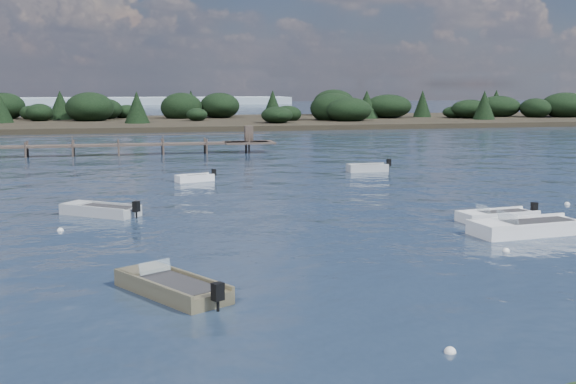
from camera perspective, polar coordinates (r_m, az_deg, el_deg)
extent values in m
plane|color=#142030|center=(84.99, -7.21, 3.81)|extent=(400.00, 400.00, 0.00)
cube|color=#A1A5A8|center=(39.56, -14.60, -1.64)|extent=(4.30, 3.83, 0.70)
cube|color=#A1A5A8|center=(40.50, -16.38, -0.89)|extent=(1.68, 1.76, 0.14)
cube|color=#252527|center=(39.30, -14.23, -1.20)|extent=(3.04, 2.75, 0.12)
cube|color=#A1A5A8|center=(38.93, -15.30, -1.21)|extent=(3.40, 2.65, 0.14)
cube|color=#A1A5A8|center=(40.06, -13.96, -0.89)|extent=(3.40, 2.65, 0.14)
cube|color=black|center=(38.07, -11.90, -1.12)|extent=(0.43, 0.44, 0.55)
cylinder|color=black|center=(38.15, -11.88, -1.83)|extent=(0.14, 0.14, 0.55)
cube|color=#696146|center=(24.40, -9.16, -7.75)|extent=(3.72, 4.79, 0.69)
cube|color=#696146|center=(25.70, -11.34, -6.03)|extent=(1.86, 1.70, 0.14)
cube|color=#252527|center=(24.01, -8.68, -7.19)|extent=(2.71, 3.36, 0.12)
cube|color=#696146|center=(23.88, -10.75, -7.13)|extent=(2.36, 4.02, 0.14)
cube|color=#696146|center=(24.71, -7.66, -6.52)|extent=(2.36, 4.02, 0.14)
cube|color=black|center=(22.29, -5.57, -7.84)|extent=(0.43, 0.41, 0.55)
cylinder|color=black|center=(22.43, -5.55, -9.00)|extent=(0.14, 0.14, 0.55)
cube|color=silver|center=(25.04, -10.48, -5.83)|extent=(1.13, 0.74, 0.41)
cube|color=silver|center=(35.36, 18.50, -2.97)|extent=(5.69, 2.63, 0.80)
cube|color=silver|center=(34.04, 15.74, -2.47)|extent=(1.51, 1.98, 0.16)
cube|color=#252527|center=(35.56, 19.09, -2.31)|extent=(3.89, 2.03, 0.14)
cube|color=silver|center=(34.53, 19.51, -2.49)|extent=(5.49, 0.71, 0.16)
cube|color=silver|center=(36.02, 17.60, -1.96)|extent=(5.49, 0.71, 0.16)
cube|color=silver|center=(34.50, 16.96, -1.91)|extent=(0.33, 1.50, 0.48)
cube|color=#A1A5A8|center=(57.74, 6.28, 1.73)|extent=(3.17, 1.27, 0.74)
cube|color=#A1A5A8|center=(57.30, 5.16, 2.13)|extent=(0.76, 1.14, 0.15)
cube|color=#252527|center=(57.79, 6.52, 2.07)|extent=(2.15, 1.02, 0.13)
cube|color=#A1A5A8|center=(57.16, 6.48, 2.09)|extent=(3.16, 0.13, 0.15)
cube|color=#A1A5A8|center=(58.23, 6.10, 2.21)|extent=(3.16, 0.13, 0.15)
cube|color=black|center=(58.31, 7.97, 2.31)|extent=(0.30, 0.36, 0.58)
cylinder|color=black|center=(58.37, 7.96, 1.82)|extent=(0.11, 0.11, 0.58)
cube|color=silver|center=(51.93, -7.39, 0.93)|extent=(2.85, 1.82, 0.62)
cube|color=silver|center=(51.49, -8.42, 1.25)|extent=(0.90, 1.11, 0.12)
cube|color=#252527|center=(51.98, -7.18, 1.26)|extent=(1.98, 1.36, 0.11)
cube|color=silver|center=(51.45, -7.18, 1.27)|extent=(2.56, 0.91, 0.12)
cube|color=silver|center=(52.32, -7.61, 1.38)|extent=(2.56, 0.91, 0.12)
cube|color=black|center=(52.49, -5.87, 1.55)|extent=(0.33, 0.36, 0.49)
cylinder|color=black|center=(52.55, -5.87, 1.09)|extent=(0.11, 0.11, 0.49)
cube|color=silver|center=(38.25, 16.21, -2.06)|extent=(4.23, 1.98, 0.64)
cube|color=silver|center=(37.30, 14.30, -1.66)|extent=(1.13, 1.49, 0.13)
cube|color=#252527|center=(38.38, 16.63, -1.58)|extent=(2.90, 1.53, 0.11)
cube|color=silver|center=(37.61, 16.87, -1.68)|extent=(4.07, 0.55, 0.13)
cube|color=silver|center=(38.76, 15.62, -1.34)|extent=(4.07, 0.55, 0.13)
cube|color=black|center=(39.50, 18.89, -1.14)|extent=(0.29, 0.33, 0.50)
cylinder|color=black|center=(39.58, 18.86, -1.76)|extent=(0.10, 0.10, 0.50)
cube|color=silver|center=(37.63, 15.14, -1.27)|extent=(0.26, 1.12, 0.38)
sphere|color=silver|center=(19.59, 12.68, -12.28)|extent=(0.32, 0.32, 0.32)
sphere|color=silver|center=(31.38, 16.84, -4.53)|extent=(0.32, 0.32, 0.32)
sphere|color=silver|center=(35.87, -17.54, -2.95)|extent=(0.32, 0.32, 0.32)
sphere|color=silver|center=(44.63, 21.19, -0.94)|extent=(0.32, 0.32, 0.32)
cube|color=#483C35|center=(73.62, -3.12, 3.92)|extent=(5.00, 3.20, 0.18)
cube|color=#483C35|center=(73.56, -3.12, 4.62)|extent=(0.80, 0.80, 1.60)
cylinder|color=#483C35|center=(72.19, -20.03, 2.85)|extent=(0.20, 0.20, 2.20)
cylinder|color=#483C35|center=(73.88, -19.87, 2.98)|extent=(0.20, 0.20, 2.20)
cylinder|color=#483C35|center=(71.81, -16.64, 2.98)|extent=(0.20, 0.20, 2.20)
cylinder|color=#483C35|center=(73.51, -16.57, 3.11)|extent=(0.20, 0.20, 2.20)
cylinder|color=#483C35|center=(71.68, -13.23, 3.10)|extent=(0.20, 0.20, 2.20)
cylinder|color=#483C35|center=(73.38, -13.24, 3.23)|extent=(0.20, 0.20, 2.20)
cylinder|color=#483C35|center=(71.81, -9.82, 3.21)|extent=(0.20, 0.20, 2.20)
cylinder|color=#483C35|center=(73.51, -9.91, 3.33)|extent=(0.20, 0.20, 2.20)
cylinder|color=#483C35|center=(72.19, -6.44, 3.31)|extent=(0.20, 0.20, 2.20)
cylinder|color=#483C35|center=(73.88, -6.60, 3.43)|extent=(0.20, 0.20, 2.20)
cylinder|color=#483C35|center=(72.81, -3.10, 3.40)|extent=(0.20, 0.20, 2.20)
cylinder|color=#483C35|center=(74.49, -3.33, 3.51)|extent=(0.20, 0.20, 2.20)
cube|color=black|center=(128.97, 2.02, 5.46)|extent=(190.00, 40.00, 1.60)
ellipsoid|color=black|center=(128.85, 2.02, 6.70)|extent=(180.50, 36.00, 4.40)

